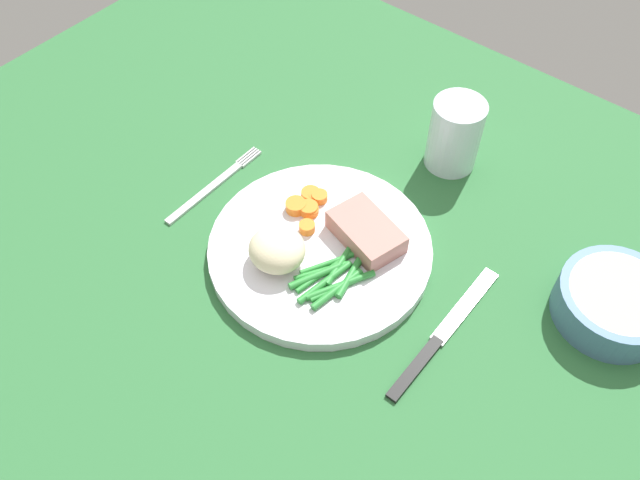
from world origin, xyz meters
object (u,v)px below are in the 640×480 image
object	(u,v)px
knife	(442,335)
salad_bowl	(615,302)
meat_portion	(366,232)
water_glass	(454,139)
fork	(214,185)
dinner_plate	(320,249)

from	to	relation	value
knife	salad_bowl	distance (cm)	19.28
meat_portion	salad_bowl	world-z (taller)	salad_bowl
meat_portion	knife	bearing A→B (deg)	-17.86
knife	salad_bowl	xyz separation A→B (cm)	(12.86, 14.18, 2.26)
salad_bowl	water_glass	bearing A→B (deg)	161.26
fork	salad_bowl	world-z (taller)	salad_bowl
knife	fork	bearing A→B (deg)	176.58
water_glass	salad_bowl	world-z (taller)	water_glass
fork	water_glass	world-z (taller)	water_glass
fork	meat_portion	bearing A→B (deg)	15.14
dinner_plate	water_glass	world-z (taller)	water_glass
dinner_plate	salad_bowl	size ratio (longest dim) A/B	2.07
fork	knife	xyz separation A→B (cm)	(35.08, -0.03, -0.00)
fork	salad_bowl	distance (cm)	50.04
fork	water_glass	size ratio (longest dim) A/B	1.70
meat_portion	fork	size ratio (longest dim) A/B	0.54
dinner_plate	fork	distance (cm)	17.60
meat_portion	fork	world-z (taller)	meat_portion
dinner_plate	fork	world-z (taller)	dinner_plate
dinner_plate	meat_portion	bearing A→B (deg)	49.40
fork	dinner_plate	bearing A→B (deg)	4.12
fork	knife	world-z (taller)	knife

